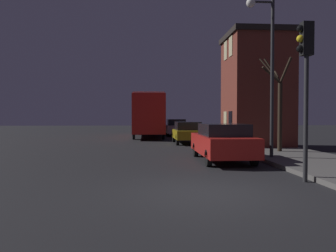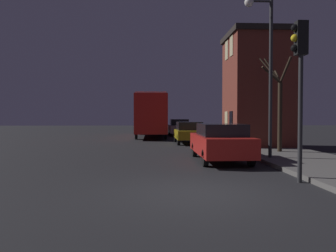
% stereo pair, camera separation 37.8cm
% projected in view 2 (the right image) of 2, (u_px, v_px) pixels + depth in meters
% --- Properties ---
extents(ground_plane, '(120.00, 120.00, 0.00)m').
position_uv_depth(ground_plane, '(198.00, 192.00, 7.69)').
color(ground_plane, black).
extents(brick_building, '(3.57, 3.87, 6.47)m').
position_uv_depth(brick_building, '(258.00, 89.00, 18.89)').
color(brick_building, brown).
rests_on(brick_building, sidewalk).
extents(streetlamp, '(1.15, 0.37, 6.36)m').
position_uv_depth(streetlamp, '(264.00, 55.00, 13.06)').
color(streetlamp, '#28282B').
rests_on(streetlamp, sidewalk).
extents(traffic_light, '(0.43, 0.24, 4.33)m').
position_uv_depth(traffic_light, '(300.00, 67.00, 8.75)').
color(traffic_light, '#28282B').
rests_on(traffic_light, ground).
extents(bare_tree, '(1.38, 1.32, 4.51)m').
position_uv_depth(bare_tree, '(279.00, 104.00, 15.36)').
color(bare_tree, '#2D2319').
rests_on(bare_tree, sidewalk).
extents(bus, '(2.52, 10.75, 3.66)m').
position_uv_depth(bus, '(151.00, 112.00, 29.28)').
color(bus, red).
rests_on(bus, ground).
extents(car_near_lane, '(1.85, 4.57, 1.50)m').
position_uv_depth(car_near_lane, '(220.00, 141.00, 13.12)').
color(car_near_lane, '#B21E19').
rests_on(car_near_lane, ground).
extents(car_mid_lane, '(1.76, 4.13, 1.45)m').
position_uv_depth(car_mid_lane, '(189.00, 132.00, 21.77)').
color(car_mid_lane, olive).
rests_on(car_mid_lane, ground).
extents(car_far_lane, '(1.83, 4.34, 1.56)m').
position_uv_depth(car_far_lane, '(179.00, 127.00, 30.82)').
color(car_far_lane, '#B7BABF').
rests_on(car_far_lane, ground).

